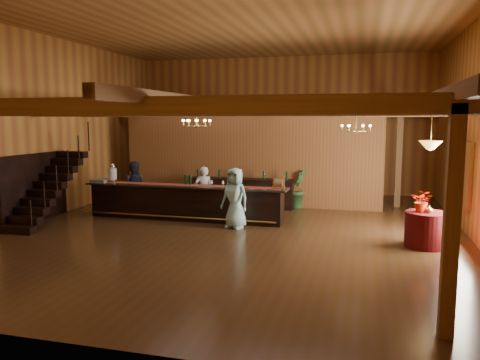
% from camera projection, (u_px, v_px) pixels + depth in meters
% --- Properties ---
extents(floor, '(14.00, 14.00, 0.00)m').
position_uv_depth(floor, '(236.00, 228.00, 12.89)').
color(floor, '#412716').
rests_on(floor, ground).
extents(ceiling, '(14.00, 14.00, 0.00)m').
position_uv_depth(ceiling, '(236.00, 22.00, 12.18)').
color(ceiling, '#A76E39').
rests_on(ceiling, wall_back).
extents(wall_back, '(12.00, 0.10, 5.50)m').
position_uv_depth(wall_back, '(281.00, 125.00, 19.24)').
color(wall_back, '#A9712C').
rests_on(wall_back, floor).
extents(wall_front, '(12.00, 0.10, 5.50)m').
position_uv_depth(wall_front, '(88.00, 139.00, 5.82)').
color(wall_front, '#A9712C').
rests_on(wall_front, floor).
extents(wall_left, '(0.10, 14.00, 5.50)m').
position_uv_depth(wall_left, '(44.00, 127.00, 14.05)').
color(wall_left, '#A9712C').
rests_on(wall_left, floor).
extents(beam_grid, '(11.90, 13.90, 0.39)m').
position_uv_depth(beam_grid, '(241.00, 110.00, 12.95)').
color(beam_grid, brown).
rests_on(beam_grid, wall_left).
extents(support_posts, '(9.20, 10.20, 3.20)m').
position_uv_depth(support_posts, '(231.00, 173.00, 12.20)').
color(support_posts, brown).
rests_on(support_posts, floor).
extents(partition_wall, '(9.00, 0.18, 3.10)m').
position_uv_depth(partition_wall, '(249.00, 161.00, 16.17)').
color(partition_wall, brown).
rests_on(partition_wall, floor).
extents(window_right_back, '(0.12, 1.05, 1.75)m').
position_uv_depth(window_right_back, '(467.00, 175.00, 12.14)').
color(window_right_back, white).
rests_on(window_right_back, wall_right).
extents(staircase, '(1.00, 2.80, 2.00)m').
position_uv_depth(staircase, '(47.00, 189.00, 13.43)').
color(staircase, black).
rests_on(staircase, floor).
extents(backroom_boxes, '(4.10, 0.60, 1.10)m').
position_uv_depth(backroom_boxes, '(266.00, 183.00, 18.17)').
color(backroom_boxes, black).
rests_on(backroom_boxes, floor).
extents(tasting_bar, '(6.22, 0.85, 1.05)m').
position_uv_depth(tasting_bar, '(185.00, 202.00, 13.99)').
color(tasting_bar, black).
rests_on(tasting_bar, floor).
extents(beverage_dispenser, '(0.26, 0.26, 0.60)m').
position_uv_depth(beverage_dispenser, '(112.00, 173.00, 14.57)').
color(beverage_dispenser, silver).
rests_on(beverage_dispenser, tasting_bar).
extents(glass_rack_tray, '(0.50, 0.50, 0.10)m').
position_uv_depth(glass_rack_tray, '(101.00, 181.00, 14.60)').
color(glass_rack_tray, gray).
rests_on(glass_rack_tray, tasting_bar).
extents(raffle_drum, '(0.34, 0.24, 0.30)m').
position_uv_depth(raffle_drum, '(279.00, 183.00, 13.12)').
color(raffle_drum, brown).
rests_on(raffle_drum, tasting_bar).
extents(bar_bottle_0, '(0.07, 0.07, 0.30)m').
position_uv_depth(bar_bottle_0, '(186.00, 180.00, 14.03)').
color(bar_bottle_0, black).
rests_on(bar_bottle_0, tasting_bar).
extents(bar_bottle_1, '(0.07, 0.07, 0.30)m').
position_uv_depth(bar_bottle_1, '(190.00, 180.00, 13.99)').
color(bar_bottle_1, black).
rests_on(bar_bottle_1, tasting_bar).
extents(backbar_shelf, '(3.53, 0.71, 0.99)m').
position_uv_depth(backbar_shelf, '(241.00, 193.00, 15.93)').
color(backbar_shelf, black).
rests_on(backbar_shelf, floor).
extents(round_table, '(0.97, 0.97, 0.84)m').
position_uv_depth(round_table, '(426.00, 230.00, 10.97)').
color(round_table, '#5D050E').
rests_on(round_table, floor).
extents(chandelier_left, '(0.80, 0.80, 0.46)m').
position_uv_depth(chandelier_left, '(197.00, 123.00, 12.82)').
color(chandelier_left, tan).
rests_on(chandelier_left, beam_grid).
extents(chandelier_right, '(0.80, 0.80, 0.60)m').
position_uv_depth(chandelier_right, '(356.00, 128.00, 12.99)').
color(chandelier_right, tan).
rests_on(chandelier_right, beam_grid).
extents(pendant_lamp, '(0.52, 0.52, 0.90)m').
position_uv_depth(pendant_lamp, '(430.00, 145.00, 10.72)').
color(pendant_lamp, tan).
rests_on(pendant_lamp, beam_grid).
extents(bartender, '(0.66, 0.56, 1.54)m').
position_uv_depth(bartender, '(204.00, 191.00, 14.53)').
color(bartender, silver).
rests_on(bartender, floor).
extents(staff_second, '(0.89, 0.75, 1.65)m').
position_uv_depth(staff_second, '(134.00, 187.00, 15.11)').
color(staff_second, '#1D1F2D').
rests_on(staff_second, floor).
extents(guest, '(0.94, 0.75, 1.67)m').
position_uv_depth(guest, '(235.00, 198.00, 12.84)').
color(guest, '#97D0D3').
rests_on(guest, floor).
extents(floor_plant, '(0.90, 0.84, 1.32)m').
position_uv_depth(floor_plant, '(299.00, 188.00, 15.81)').
color(floor_plant, '#284C23').
rests_on(floor_plant, floor).
extents(table_flowers, '(0.58, 0.54, 0.52)m').
position_uv_depth(table_flowers, '(422.00, 201.00, 10.91)').
color(table_flowers, red).
rests_on(table_flowers, round_table).
extents(table_vase, '(0.18, 0.18, 0.27)m').
position_uv_depth(table_vase, '(429.00, 207.00, 10.82)').
color(table_vase, tan).
rests_on(table_vase, round_table).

